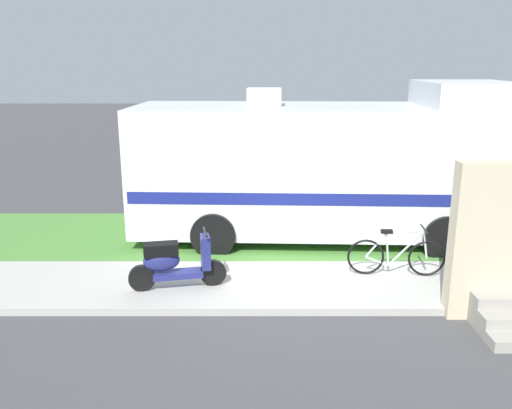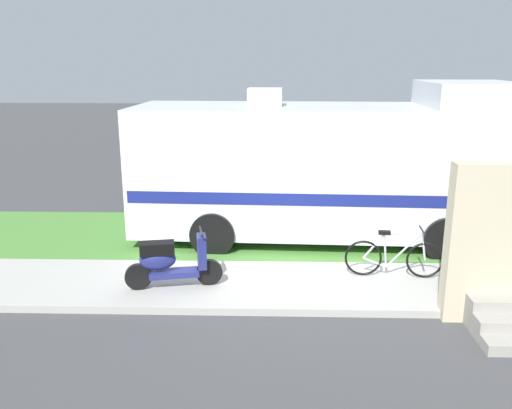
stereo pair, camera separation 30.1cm
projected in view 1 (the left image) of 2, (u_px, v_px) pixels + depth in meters
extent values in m
plane|color=#424244|center=(271.00, 263.00, 10.27)|extent=(80.00, 80.00, 0.00)
cube|color=#ADAAA3|center=(273.00, 286.00, 9.09)|extent=(24.00, 2.00, 0.12)
cube|color=#4C8438|center=(269.00, 237.00, 11.71)|extent=(24.00, 3.40, 0.08)
cube|color=silver|center=(317.00, 167.00, 11.35)|extent=(7.86, 2.85, 2.59)
cube|color=silver|center=(466.00, 94.00, 10.84)|extent=(1.89, 2.50, 0.50)
cube|color=navy|center=(317.00, 185.00, 11.45)|extent=(7.71, 2.87, 0.24)
cube|color=black|center=(503.00, 147.00, 11.10)|extent=(0.16, 2.18, 0.90)
cube|color=silver|center=(263.00, 97.00, 11.01)|extent=(0.72, 0.63, 0.36)
cylinder|color=black|center=(413.00, 205.00, 12.75)|extent=(0.91, 0.31, 0.90)
cylinder|color=black|center=(444.00, 237.00, 10.38)|extent=(0.91, 0.31, 0.90)
cylinder|color=black|center=(224.00, 203.00, 12.91)|extent=(0.91, 0.31, 0.90)
cylinder|color=black|center=(213.00, 235.00, 10.54)|extent=(0.91, 0.31, 0.90)
cylinder|color=black|center=(212.00, 273.00, 8.94)|extent=(0.45, 0.18, 0.44)
cylinder|color=black|center=(141.00, 278.00, 8.71)|extent=(0.45, 0.18, 0.44)
cube|color=navy|center=(177.00, 274.00, 8.82)|extent=(0.86, 0.44, 0.10)
cube|color=black|center=(160.00, 249.00, 8.65)|extent=(0.60, 0.37, 0.20)
ellipsoid|color=navy|center=(161.00, 261.00, 8.70)|extent=(0.65, 0.41, 0.36)
cube|color=navy|center=(205.00, 252.00, 8.82)|extent=(0.20, 0.34, 0.56)
cylinder|color=black|center=(204.00, 232.00, 8.72)|extent=(0.13, 0.50, 0.04)
sphere|color=white|center=(204.00, 242.00, 8.77)|extent=(0.12, 0.12, 0.12)
torus|color=black|center=(426.00, 258.00, 9.29)|extent=(0.65, 0.09, 0.65)
torus|color=black|center=(365.00, 257.00, 9.37)|extent=(0.65, 0.09, 0.65)
cylinder|color=silver|center=(405.00, 248.00, 9.27)|extent=(0.60, 0.08, 0.67)
cylinder|color=silver|center=(386.00, 249.00, 9.30)|extent=(0.10, 0.04, 0.60)
cylinder|color=silver|center=(404.00, 232.00, 9.20)|extent=(0.64, 0.08, 0.09)
cylinder|color=silver|center=(376.00, 261.00, 9.37)|extent=(0.42, 0.07, 0.18)
cylinder|color=silver|center=(375.00, 245.00, 9.30)|extent=(0.37, 0.06, 0.47)
cylinder|color=silver|center=(424.00, 245.00, 9.23)|extent=(0.12, 0.04, 0.51)
cube|color=black|center=(386.00, 231.00, 9.22)|extent=(0.21, 0.11, 0.06)
cylinder|color=black|center=(423.00, 229.00, 9.16)|extent=(0.07, 0.52, 0.03)
cube|color=#1E478C|center=(350.00, 156.00, 16.02)|extent=(2.36, 2.06, 1.49)
cube|color=black|center=(351.00, 141.00, 15.91)|extent=(2.25, 2.08, 0.44)
cube|color=#1E478C|center=(433.00, 168.00, 16.20)|extent=(2.88, 2.08, 0.70)
cylinder|color=black|center=(350.00, 183.00, 15.26)|extent=(0.77, 0.26, 0.76)
cylinder|color=black|center=(338.00, 170.00, 17.11)|extent=(0.77, 0.26, 0.76)
cylinder|color=black|center=(456.00, 183.00, 15.35)|extent=(0.77, 0.26, 0.76)
cylinder|color=black|center=(432.00, 170.00, 17.20)|extent=(0.77, 0.26, 0.76)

